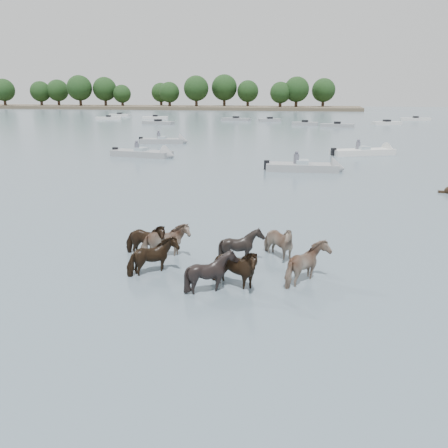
# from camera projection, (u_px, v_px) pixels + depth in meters

# --- Properties ---
(ground) EXTENTS (400.00, 400.00, 0.00)m
(ground) POSITION_uv_depth(u_px,v_px,m) (270.00, 284.00, 12.04)
(ground) COLOR #4A5E6A
(ground) RESTS_ON ground
(shoreline) EXTENTS (160.00, 30.00, 1.00)m
(shoreline) POSITION_uv_depth(u_px,v_px,m) (139.00, 107.00, 167.78)
(shoreline) COLOR #4C4233
(shoreline) RESTS_ON ground
(pony_herd) EXTENTS (6.44, 4.21, 1.32)m
(pony_herd) POSITION_uv_depth(u_px,v_px,m) (216.00, 256.00, 12.84)
(pony_herd) COLOR black
(pony_herd) RESTS_ON ground
(swimming_pony) EXTENTS (0.72, 0.44, 0.44)m
(swimming_pony) POSITION_uv_depth(u_px,v_px,m) (448.00, 191.00, 23.15)
(swimming_pony) COLOR black
(swimming_pony) RESTS_ON ground
(motorboat_a) EXTENTS (5.80, 2.35, 1.92)m
(motorboat_a) POSITION_uv_depth(u_px,v_px,m) (150.00, 154.00, 36.65)
(motorboat_a) COLOR gray
(motorboat_a) RESTS_ON ground
(motorboat_b) EXTENTS (5.40, 2.04, 1.92)m
(motorboat_b) POSITION_uv_depth(u_px,v_px,m) (313.00, 168.00, 29.83)
(motorboat_b) COLOR gray
(motorboat_b) RESTS_ON ground
(motorboat_c) EXTENTS (5.90, 4.07, 1.92)m
(motorboat_c) POSITION_uv_depth(u_px,v_px,m) (371.00, 152.00, 38.10)
(motorboat_c) COLOR silver
(motorboat_c) RESTS_ON ground
(motorboat_f) EXTENTS (5.23, 2.57, 1.92)m
(motorboat_f) POSITION_uv_depth(u_px,v_px,m) (169.00, 141.00, 47.05)
(motorboat_f) COLOR gray
(motorboat_f) RESTS_ON ground
(distant_flotilla) EXTENTS (105.41, 28.55, 0.93)m
(distant_flotilla) POSITION_uv_depth(u_px,v_px,m) (321.00, 120.00, 84.81)
(distant_flotilla) COLOR silver
(distant_flotilla) RESTS_ON ground
(treeline) EXTENTS (147.05, 23.14, 12.11)m
(treeline) POSITION_uv_depth(u_px,v_px,m) (141.00, 90.00, 165.30)
(treeline) COLOR #382619
(treeline) RESTS_ON ground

